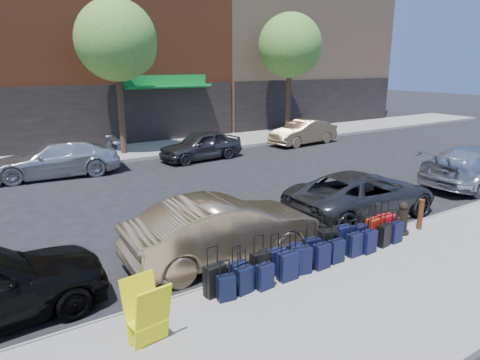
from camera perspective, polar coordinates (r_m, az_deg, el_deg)
ground at (r=13.55m, az=-4.34°, el=-3.93°), size 120.00×120.00×0.00m
sidewalk_near at (r=8.89m, az=17.15°, el=-14.85°), size 60.00×4.00×0.15m
sidewalk_far at (r=22.54m, az=-16.78°, el=3.38°), size 60.00×4.00×0.15m
curb_near at (r=10.11m, az=8.25°, el=-10.46°), size 60.00×0.08×0.15m
curb_far at (r=20.65m, az=-15.15°, el=2.46°), size 60.00×0.08×0.15m
building_right at (r=36.95m, az=4.24°, el=22.19°), size 15.00×12.12×18.00m
tree_center at (r=21.85m, az=-15.80°, el=17.20°), size 3.80×3.80×7.27m
tree_right at (r=27.02m, az=6.91°, el=17.14°), size 3.80×3.80×7.27m
suitcase_front_0 at (r=8.35m, az=-3.38°, el=-13.19°), size 0.43×0.27×0.99m
suitcase_front_1 at (r=8.62m, az=-0.24°, el=-12.48°), size 0.38×0.25×0.87m
suitcase_front_2 at (r=8.89m, az=2.71°, el=-11.35°), size 0.41×0.24×0.97m
suitcase_front_3 at (r=9.14m, az=4.85°, el=-10.77°), size 0.38×0.22×0.89m
suitcase_front_4 at (r=9.48m, az=7.22°, el=-9.95°), size 0.38×0.26×0.86m
suitcase_front_5 at (r=9.72m, az=9.48°, el=-9.26°), size 0.42×0.28×0.92m
suitcase_front_6 at (r=10.02m, az=11.57°, el=-8.34°), size 0.48×0.32×1.05m
suitcase_front_7 at (r=10.40m, az=13.57°, el=-7.63°), size 0.43×0.25×1.02m
suitcase_front_8 at (r=10.78m, az=15.65°, el=-7.18°), size 0.40×0.27×0.89m
suitcase_front_9 at (r=11.12m, az=17.29°, el=-6.44°), size 0.42×0.25×0.98m
suitcase_front_10 at (r=11.40m, az=18.82°, el=-5.94°), size 0.44×0.26×1.04m
suitcase_back_0 at (r=8.21m, az=-1.87°, el=-14.16°), size 0.36×0.24×0.79m
suitcase_back_1 at (r=8.43m, az=0.52°, el=-13.19°), size 0.38×0.25×0.86m
suitcase_back_2 at (r=8.59m, az=3.30°, el=-12.70°), size 0.36×0.22×0.83m
suitcase_back_3 at (r=8.93m, az=6.33°, el=-11.34°), size 0.40×0.23×0.96m
suitcase_back_4 at (r=9.22m, az=8.19°, el=-10.54°), size 0.43×0.30×0.95m
suitcase_back_5 at (r=9.51m, az=10.78°, el=-9.94°), size 0.38×0.23×0.90m
suitcase_back_6 at (r=9.85m, az=12.68°, el=-9.22°), size 0.36×0.21×0.85m
suitcase_back_7 at (r=10.26m, az=15.01°, el=-8.33°), size 0.36×0.21×0.87m
suitcase_back_8 at (r=10.51m, az=16.78°, el=-7.88°), size 0.38×0.23×0.88m
suitcase_back_9 at (r=11.00m, az=18.64°, el=-7.00°), size 0.39×0.26×0.87m
suitcase_back_10 at (r=11.32m, az=20.02°, el=-6.54°), size 0.36×0.22×0.84m
fire_hydrant at (r=11.89m, az=20.85°, el=-4.90°), size 0.44×0.39×0.86m
bollard at (r=12.38m, az=22.94°, el=-4.18°), size 0.15×0.15×0.83m
display_rack at (r=7.15m, az=-12.32°, el=-16.87°), size 0.66×0.71×1.04m
car_near_1 at (r=9.89m, az=-2.20°, el=-6.63°), size 4.64×1.78×1.51m
car_near_2 at (r=13.28m, az=16.00°, el=-1.85°), size 4.91×2.39×1.34m
car_near_3 at (r=18.25m, az=29.23°, el=1.61°), size 5.26×2.25×1.51m
car_far_1 at (r=18.90m, az=-23.41°, el=2.63°), size 5.24×2.61×1.46m
car_far_2 at (r=20.56m, az=-5.22°, el=4.62°), size 4.16×1.95×1.38m
car_far_3 at (r=24.77m, az=8.43°, el=6.32°), size 4.33×1.82×1.39m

